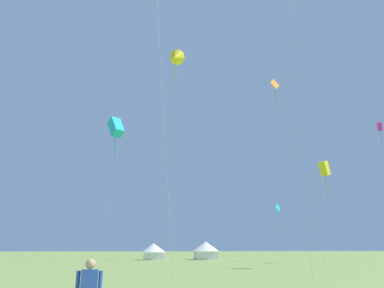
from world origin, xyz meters
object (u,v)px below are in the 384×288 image
(kite_cyan_diamond, at_px, (278,209))
(festival_tent_center, at_px, (153,251))
(kite_magenta_box, at_px, (380,127))
(kite_orange_diamond, at_px, (275,87))
(kite_cyan_box, at_px, (116,127))
(kite_yellow_delta, at_px, (176,58))
(festival_tent_left, at_px, (206,250))
(kite_yellow_box, at_px, (324,169))

(kite_cyan_diamond, distance_m, festival_tent_center, 21.70)
(kite_magenta_box, bearing_deg, kite_cyan_diamond, 149.08)
(kite_orange_diamond, bearing_deg, kite_cyan_box, -151.60)
(festival_tent_center, bearing_deg, kite_cyan_box, -111.65)
(kite_magenta_box, bearing_deg, kite_yellow_delta, 169.40)
(festival_tent_center, bearing_deg, festival_tent_left, 0.00)
(kite_cyan_diamond, bearing_deg, kite_orange_diamond, 62.50)
(kite_yellow_delta, height_order, festival_tent_left, kite_yellow_delta)
(kite_orange_diamond, relative_size, festival_tent_center, 8.60)
(kite_cyan_box, bearing_deg, festival_tent_left, 45.78)
(kite_orange_diamond, bearing_deg, kite_yellow_box, -103.90)
(festival_tent_center, bearing_deg, kite_yellow_box, -59.32)
(kite_cyan_box, distance_m, kite_magenta_box, 38.58)
(kite_magenta_box, height_order, kite_cyan_diamond, kite_magenta_box)
(kite_yellow_delta, bearing_deg, kite_orange_diamond, 29.06)
(kite_orange_diamond, xyz_separation_m, kite_yellow_delta, (-21.47, -11.93, -1.82))
(kite_cyan_box, xyz_separation_m, kite_yellow_delta, (8.43, 4.24, 13.88))
(kite_magenta_box, xyz_separation_m, kite_cyan_diamond, (-13.54, 8.11, -11.42))
(kite_yellow_box, xyz_separation_m, kite_cyan_diamond, (2.19, 19.30, -2.15))
(kite_cyan_diamond, bearing_deg, kite_cyan_box, -164.96)
(kite_orange_diamond, distance_m, kite_yellow_delta, 24.63)
(kite_yellow_delta, bearing_deg, kite_cyan_box, -153.32)
(kite_magenta_box, height_order, kite_yellow_delta, kite_yellow_delta)
(kite_cyan_box, relative_size, kite_yellow_delta, 0.58)
(kite_cyan_diamond, relative_size, festival_tent_center, 2.10)
(festival_tent_center, height_order, festival_tent_left, festival_tent_left)
(kite_cyan_box, height_order, festival_tent_left, kite_cyan_box)
(festival_tent_center, bearing_deg, kite_magenta_box, -27.52)
(kite_yellow_box, height_order, kite_magenta_box, kite_magenta_box)
(kite_cyan_box, height_order, kite_orange_diamond, kite_orange_diamond)
(kite_cyan_box, height_order, kite_yellow_box, kite_cyan_box)
(kite_yellow_box, bearing_deg, kite_cyan_diamond, 83.51)
(kite_yellow_box, distance_m, festival_tent_left, 30.25)
(kite_cyan_box, height_order, kite_cyan_diamond, kite_cyan_box)
(kite_orange_diamond, distance_m, kite_cyan_diamond, 27.82)
(kite_cyan_box, bearing_deg, kite_orange_diamond, 28.40)
(kite_magenta_box, relative_size, kite_orange_diamond, 0.56)
(kite_cyan_diamond, xyz_separation_m, festival_tent_left, (-9.92, 8.76, -6.10))
(kite_orange_diamond, distance_m, festival_tent_left, 35.10)
(kite_yellow_box, distance_m, kite_yellow_delta, 30.99)
(kite_magenta_box, xyz_separation_m, festival_tent_center, (-32.38, 16.87, -17.69))
(kite_cyan_box, height_order, kite_magenta_box, kite_magenta_box)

